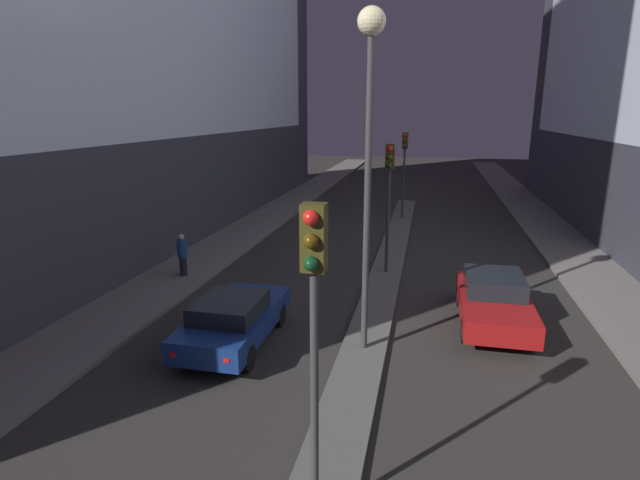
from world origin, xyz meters
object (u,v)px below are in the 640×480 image
(car_left_lane, at_px, (234,319))
(pedestrian_on_left_sidewalk, at_px, (183,254))
(car_right_lane, at_px, (494,300))
(traffic_light_mid, at_px, (389,180))
(street_lamp, at_px, (370,103))
(traffic_light_near, at_px, (314,298))
(traffic_light_far, at_px, (404,156))

(car_left_lane, height_order, pedestrian_on_left_sidewalk, pedestrian_on_left_sidewalk)
(pedestrian_on_left_sidewalk, bearing_deg, car_right_lane, -9.47)
(traffic_light_mid, xyz_separation_m, street_lamp, (0.00, -6.36, 2.60))
(traffic_light_near, xyz_separation_m, car_left_lane, (-3.43, 5.36, -2.90))
(traffic_light_mid, bearing_deg, pedestrian_on_left_sidewalk, -164.27)
(street_lamp, distance_m, pedestrian_on_left_sidewalk, 9.96)
(car_left_lane, xyz_separation_m, pedestrian_on_left_sidewalk, (-3.84, 4.60, 0.24))
(traffic_light_mid, height_order, traffic_light_far, same)
(traffic_light_near, xyz_separation_m, street_lamp, (0.00, 5.64, 2.60))
(pedestrian_on_left_sidewalk, bearing_deg, traffic_light_near, -53.86)
(car_right_lane, bearing_deg, traffic_light_mid, 131.82)
(traffic_light_mid, relative_size, car_left_lane, 1.12)
(car_right_lane, bearing_deg, pedestrian_on_left_sidewalk, 170.53)
(street_lamp, relative_size, car_left_lane, 1.90)
(street_lamp, height_order, car_right_lane, street_lamp)
(traffic_light_far, xyz_separation_m, car_right_lane, (3.43, -13.94, -2.87))
(traffic_light_near, bearing_deg, traffic_light_mid, 90.00)
(traffic_light_far, relative_size, pedestrian_on_left_sidewalk, 3.03)
(traffic_light_near, distance_m, traffic_light_far, 22.11)
(traffic_light_far, bearing_deg, pedestrian_on_left_sidewalk, -120.87)
(traffic_light_near, xyz_separation_m, traffic_light_mid, (0.00, 12.00, 0.00))
(traffic_light_near, height_order, pedestrian_on_left_sidewalk, traffic_light_near)
(traffic_light_mid, height_order, car_left_lane, traffic_light_mid)
(car_right_lane, distance_m, pedestrian_on_left_sidewalk, 10.85)
(pedestrian_on_left_sidewalk, bearing_deg, street_lamp, -30.66)
(traffic_light_near, bearing_deg, traffic_light_far, 90.00)
(car_right_lane, relative_size, pedestrian_on_left_sidewalk, 2.74)
(traffic_light_far, bearing_deg, car_right_lane, -76.19)
(traffic_light_near, relative_size, car_left_lane, 1.12)
(car_left_lane, bearing_deg, street_lamp, 4.79)
(car_right_lane, bearing_deg, traffic_light_far, 103.81)
(traffic_light_mid, height_order, pedestrian_on_left_sidewalk, traffic_light_mid)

